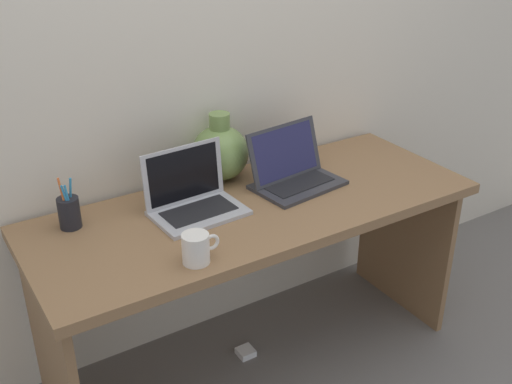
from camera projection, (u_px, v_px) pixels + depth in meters
ground_plane at (256, 360)px, 2.65m from camera, size 6.00×6.00×0.00m
back_wall at (205, 63)px, 2.39m from camera, size 4.40×0.04×2.40m
desk at (256, 239)px, 2.38m from camera, size 1.69×0.65×0.75m
laptop_left at (192, 195)px, 2.25m from camera, size 0.33×0.24×0.23m
laptop_right at (292, 169)px, 2.45m from camera, size 0.37×0.27×0.23m
green_vase at (220, 152)px, 2.47m from camera, size 0.23×0.23×0.27m
coffee_mug at (196, 248)px, 1.94m from camera, size 0.13×0.09×0.10m
pen_cup at (69, 212)px, 2.14m from camera, size 0.08×0.08×0.19m
power_brick at (246, 352)px, 2.67m from camera, size 0.07×0.07×0.03m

